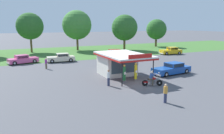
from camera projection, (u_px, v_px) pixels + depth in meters
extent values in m
plane|color=#4C4C51|center=(141.00, 84.00, 23.43)|extent=(300.00, 300.00, 0.00)
cube|color=#3D6B2D|center=(71.00, 52.00, 50.09)|extent=(120.00, 24.00, 0.01)
cube|color=silver|center=(117.00, 64.00, 27.90)|extent=(4.10, 3.77, 2.73)
cube|color=#384C56|center=(124.00, 66.00, 26.23)|extent=(3.28, 0.05, 1.75)
cube|color=silver|center=(123.00, 55.00, 26.08)|extent=(4.80, 7.73, 0.16)
cube|color=red|center=(123.00, 56.00, 26.12)|extent=(4.80, 7.73, 0.18)
cube|color=red|center=(140.00, 56.00, 22.62)|extent=(2.87, 0.08, 0.44)
cylinder|color=black|center=(153.00, 70.00, 24.09)|extent=(0.12, 0.12, 2.73)
cylinder|color=black|center=(122.00, 74.00, 22.48)|extent=(0.12, 0.12, 2.73)
cube|color=slate|center=(124.00, 81.00, 24.78)|extent=(0.44, 0.44, 0.10)
cylinder|color=#1E6B33|center=(124.00, 74.00, 24.62)|extent=(0.34, 0.34, 1.56)
cube|color=white|center=(125.00, 73.00, 24.44)|extent=(0.22, 0.02, 0.28)
sphere|color=#EACC4C|center=(124.00, 66.00, 24.44)|extent=(0.26, 0.26, 0.26)
cube|color=slate|center=(136.00, 79.00, 25.41)|extent=(0.44, 0.44, 0.10)
cylinder|color=yellow|center=(136.00, 72.00, 25.24)|extent=(0.34, 0.34, 1.66)
cube|color=white|center=(137.00, 72.00, 25.06)|extent=(0.22, 0.02, 0.28)
sphere|color=#EACC4C|center=(136.00, 64.00, 25.05)|extent=(0.26, 0.26, 0.26)
cylinder|color=black|center=(159.00, 83.00, 22.86)|extent=(0.63, 0.34, 0.64)
cylinder|color=silver|center=(159.00, 83.00, 22.86)|extent=(0.19, 0.17, 0.16)
cylinder|color=black|center=(145.00, 83.00, 22.79)|extent=(0.63, 0.34, 0.64)
cylinder|color=silver|center=(145.00, 83.00, 22.79)|extent=(0.19, 0.17, 0.16)
ellipsoid|color=#B21414|center=(153.00, 79.00, 22.74)|extent=(0.61, 0.43, 0.24)
cube|color=#59595E|center=(153.00, 82.00, 22.81)|extent=(0.50, 0.39, 0.36)
cube|color=black|center=(150.00, 79.00, 22.74)|extent=(0.54, 0.42, 0.10)
cylinder|color=silver|center=(159.00, 80.00, 22.80)|extent=(0.37, 0.20, 0.71)
cylinder|color=silver|center=(158.00, 77.00, 22.72)|extent=(0.30, 0.66, 0.04)
sphere|color=silver|center=(159.00, 78.00, 22.76)|extent=(0.16, 0.16, 0.16)
cube|color=#B21414|center=(146.00, 82.00, 22.77)|extent=(0.48, 0.33, 0.12)
cylinder|color=silver|center=(149.00, 83.00, 22.96)|extent=(0.68, 0.34, 0.18)
cube|color=brown|center=(151.00, 79.00, 22.73)|extent=(0.50, 0.47, 0.14)
cylinder|color=brown|center=(152.00, 82.00, 22.97)|extent=(0.20, 0.26, 0.56)
cylinder|color=brown|center=(153.00, 83.00, 22.66)|extent=(0.20, 0.26, 0.56)
cylinder|color=#2D4C8C|center=(151.00, 76.00, 22.67)|extent=(0.50, 0.45, 0.60)
sphere|color=beige|center=(152.00, 72.00, 22.60)|extent=(0.22, 0.22, 0.22)
cylinder|color=#2D4C8C|center=(153.00, 75.00, 22.86)|extent=(0.53, 0.29, 0.31)
cylinder|color=#2D4C8C|center=(154.00, 75.00, 22.47)|extent=(0.53, 0.29, 0.31)
cube|color=#19479E|center=(171.00, 70.00, 28.22)|extent=(5.57, 2.48, 0.75)
cube|color=#19479E|center=(174.00, 65.00, 28.32)|extent=(2.23, 1.89, 0.55)
cube|color=#283847|center=(168.00, 65.00, 27.80)|extent=(0.20, 1.48, 0.44)
cube|color=#283847|center=(179.00, 66.00, 27.63)|extent=(1.75, 0.22, 0.42)
cube|color=#283847|center=(169.00, 64.00, 29.00)|extent=(1.75, 0.22, 0.42)
cube|color=silver|center=(156.00, 74.00, 26.88)|extent=(0.32, 1.81, 0.18)
cube|color=silver|center=(185.00, 69.00, 29.66)|extent=(0.32, 1.81, 0.18)
sphere|color=white|center=(159.00, 73.00, 26.31)|extent=(0.18, 0.18, 0.18)
sphere|color=white|center=(152.00, 71.00, 27.33)|extent=(0.18, 0.18, 0.18)
cylinder|color=black|center=(166.00, 75.00, 26.58)|extent=(0.68, 0.27, 0.66)
cylinder|color=silver|center=(166.00, 75.00, 26.58)|extent=(0.32, 0.25, 0.30)
cylinder|color=black|center=(156.00, 72.00, 28.08)|extent=(0.68, 0.27, 0.66)
cylinder|color=silver|center=(156.00, 72.00, 28.08)|extent=(0.32, 0.25, 0.30)
cylinder|color=black|center=(186.00, 71.00, 28.45)|extent=(0.68, 0.27, 0.66)
cylinder|color=silver|center=(186.00, 71.00, 28.45)|extent=(0.32, 0.25, 0.30)
cylinder|color=black|center=(176.00, 69.00, 29.94)|extent=(0.68, 0.27, 0.66)
cylinder|color=silver|center=(176.00, 69.00, 29.94)|extent=(0.32, 0.25, 0.30)
cube|color=#E55993|center=(23.00, 60.00, 35.76)|extent=(4.94, 2.83, 0.72)
cube|color=#E55993|center=(22.00, 57.00, 35.52)|extent=(2.22, 1.96, 0.53)
cube|color=#283847|center=(27.00, 56.00, 36.09)|extent=(0.37, 1.34, 0.43)
cube|color=#283847|center=(20.00, 56.00, 36.09)|extent=(1.58, 0.42, 0.40)
cube|color=#283847|center=(23.00, 57.00, 34.94)|extent=(1.58, 0.42, 0.40)
cube|color=silver|center=(37.00, 60.00, 37.27)|extent=(0.52, 1.64, 0.18)
cube|color=silver|center=(8.00, 63.00, 34.35)|extent=(0.52, 1.64, 0.18)
sphere|color=white|center=(36.00, 58.00, 37.65)|extent=(0.18, 0.18, 0.18)
sphere|color=white|center=(39.00, 59.00, 36.79)|extent=(0.18, 0.18, 0.18)
cylinder|color=black|center=(31.00, 60.00, 37.40)|extent=(0.69, 0.35, 0.66)
cylinder|color=silver|center=(31.00, 60.00, 37.40)|extent=(0.34, 0.29, 0.30)
cylinder|color=black|center=(35.00, 61.00, 36.16)|extent=(0.69, 0.35, 0.66)
cylinder|color=silver|center=(35.00, 61.00, 36.16)|extent=(0.34, 0.29, 0.30)
cylinder|color=black|center=(12.00, 62.00, 35.45)|extent=(0.69, 0.35, 0.66)
cylinder|color=silver|center=(12.00, 62.00, 35.45)|extent=(0.34, 0.29, 0.30)
cylinder|color=black|center=(15.00, 63.00, 34.21)|extent=(0.69, 0.35, 0.66)
cylinder|color=silver|center=(15.00, 63.00, 34.21)|extent=(0.34, 0.29, 0.30)
cube|color=gold|center=(171.00, 52.00, 46.68)|extent=(4.81, 2.42, 0.80)
cube|color=gold|center=(172.00, 48.00, 46.66)|extent=(2.00, 1.88, 0.55)
cube|color=#283847|center=(169.00, 48.00, 46.38)|extent=(0.21, 1.49, 0.44)
cube|color=#283847|center=(175.00, 49.00, 45.89)|extent=(1.55, 0.20, 0.42)
cube|color=#283847|center=(170.00, 48.00, 47.43)|extent=(1.55, 0.20, 0.42)
cube|color=silver|center=(161.00, 53.00, 46.00)|extent=(0.32, 1.82, 0.18)
cube|color=silver|center=(180.00, 52.00, 47.47)|extent=(0.32, 1.82, 0.18)
sphere|color=white|center=(163.00, 52.00, 45.36)|extent=(0.18, 0.18, 0.18)
sphere|color=white|center=(160.00, 51.00, 46.51)|extent=(0.18, 0.18, 0.18)
cylinder|color=black|center=(167.00, 54.00, 45.40)|extent=(0.68, 0.27, 0.66)
cylinder|color=silver|center=(167.00, 54.00, 45.40)|extent=(0.32, 0.25, 0.30)
cylinder|color=black|center=(162.00, 52.00, 47.07)|extent=(0.68, 0.27, 0.66)
cylinder|color=silver|center=(162.00, 52.00, 47.07)|extent=(0.32, 0.25, 0.30)
cylinder|color=black|center=(179.00, 53.00, 46.38)|extent=(0.68, 0.27, 0.66)
cylinder|color=silver|center=(179.00, 53.00, 46.38)|extent=(0.32, 0.25, 0.30)
cylinder|color=black|center=(174.00, 52.00, 48.05)|extent=(0.68, 0.27, 0.66)
cylinder|color=silver|center=(174.00, 52.00, 48.05)|extent=(0.32, 0.25, 0.30)
cube|color=#993819|center=(116.00, 54.00, 42.90)|extent=(5.39, 3.12, 0.79)
cube|color=#993819|center=(115.00, 51.00, 42.73)|extent=(2.64, 2.20, 0.52)
cube|color=#283847|center=(120.00, 51.00, 42.93)|extent=(0.41, 1.45, 0.42)
cube|color=#283847|center=(114.00, 50.00, 43.52)|extent=(1.89, 0.52, 0.40)
cube|color=#283847|center=(115.00, 51.00, 41.94)|extent=(1.89, 0.52, 0.40)
cube|color=silver|center=(128.00, 55.00, 43.41)|extent=(0.57, 1.78, 0.18)
cube|color=silver|center=(103.00, 56.00, 42.50)|extent=(0.57, 1.78, 0.18)
sphere|color=white|center=(127.00, 53.00, 43.94)|extent=(0.18, 0.18, 0.18)
sphere|color=white|center=(129.00, 54.00, 42.76)|extent=(0.18, 0.18, 0.18)
cylinder|color=black|center=(123.00, 54.00, 44.11)|extent=(0.69, 0.36, 0.66)
cylinder|color=silver|center=(123.00, 54.00, 44.11)|extent=(0.34, 0.29, 0.30)
cylinder|color=black|center=(125.00, 56.00, 42.39)|extent=(0.69, 0.36, 0.66)
cylinder|color=silver|center=(125.00, 56.00, 42.39)|extent=(0.34, 0.29, 0.30)
cylinder|color=black|center=(106.00, 55.00, 43.50)|extent=(0.69, 0.36, 0.66)
cylinder|color=silver|center=(106.00, 55.00, 43.50)|extent=(0.34, 0.29, 0.30)
cylinder|color=black|center=(108.00, 56.00, 41.78)|extent=(0.69, 0.36, 0.66)
cylinder|color=silver|center=(108.00, 56.00, 41.78)|extent=(0.34, 0.29, 0.30)
cube|color=beige|center=(61.00, 59.00, 37.33)|extent=(4.69, 2.01, 0.76)
cube|color=beige|center=(62.00, 55.00, 37.32)|extent=(2.09, 1.65, 0.52)
cube|color=#283847|center=(57.00, 55.00, 36.96)|extent=(0.12, 1.37, 0.41)
cube|color=#283847|center=(63.00, 55.00, 36.63)|extent=(1.71, 0.12, 0.39)
cube|color=#283847|center=(62.00, 54.00, 38.01)|extent=(1.71, 0.12, 0.39)
cube|color=silver|center=(47.00, 61.00, 36.53)|extent=(0.21, 1.67, 0.18)
cube|color=silver|center=(74.00, 59.00, 38.24)|extent=(0.21, 1.67, 0.18)
sphere|color=white|center=(47.00, 60.00, 35.96)|extent=(0.18, 0.18, 0.18)
sphere|color=white|center=(46.00, 59.00, 36.98)|extent=(0.18, 0.18, 0.18)
cylinder|color=black|center=(52.00, 61.00, 36.06)|extent=(0.67, 0.24, 0.66)
cylinder|color=silver|center=(52.00, 61.00, 36.06)|extent=(0.31, 0.24, 0.30)
cylinder|color=black|center=(51.00, 60.00, 37.55)|extent=(0.67, 0.24, 0.66)
cylinder|color=silver|center=(51.00, 60.00, 37.55)|extent=(0.31, 0.24, 0.30)
cylinder|color=black|center=(71.00, 60.00, 37.21)|extent=(0.67, 0.24, 0.66)
cylinder|color=silver|center=(71.00, 60.00, 37.21)|extent=(0.31, 0.24, 0.30)
cylinder|color=black|center=(69.00, 59.00, 38.69)|extent=(0.67, 0.24, 0.66)
cylinder|color=silver|center=(69.00, 59.00, 38.69)|extent=(0.31, 0.24, 0.30)
cylinder|color=#2D3351|center=(165.00, 98.00, 17.93)|extent=(0.26, 0.26, 0.82)
cylinder|color=gold|center=(166.00, 90.00, 17.80)|extent=(0.34, 0.34, 0.58)
sphere|color=tan|center=(166.00, 85.00, 17.72)|extent=(0.22, 0.22, 0.22)
cylinder|color=brown|center=(46.00, 66.00, 31.48)|extent=(0.26, 0.26, 0.80)
cylinder|color=#8C338C|center=(46.00, 62.00, 31.35)|extent=(0.34, 0.34, 0.57)
sphere|color=tan|center=(46.00, 59.00, 31.27)|extent=(0.22, 0.22, 0.22)
cylinder|color=#2D3351|center=(109.00, 82.00, 22.86)|extent=(0.26, 0.26, 0.88)
cylinder|color=white|center=(109.00, 75.00, 22.71)|extent=(0.34, 0.34, 0.62)
sphere|color=#9E704C|center=(108.00, 71.00, 22.63)|extent=(0.24, 0.24, 0.24)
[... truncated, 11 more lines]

